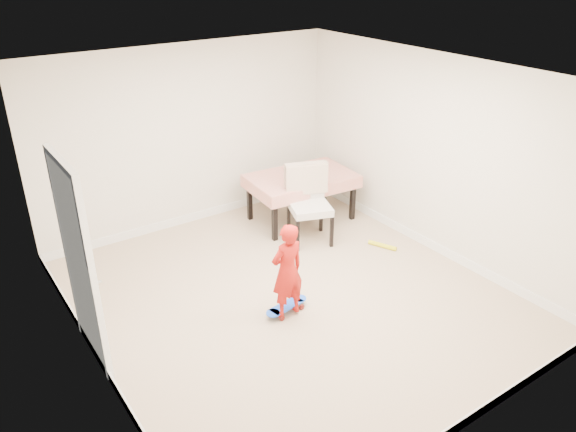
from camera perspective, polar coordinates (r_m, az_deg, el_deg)
ground at (r=6.71m, az=0.28°, el=-8.14°), size 5.00×5.00×0.00m
ceiling at (r=5.68m, az=0.33°, el=13.93°), size 4.50×5.00×0.04m
wall_back at (r=8.10m, az=-9.92°, el=7.87°), size 4.50×0.04×2.60m
wall_front at (r=4.54m, az=18.82°, el=-8.55°), size 4.50×0.04×2.60m
wall_left at (r=5.26m, az=-20.04°, el=-3.70°), size 0.04×5.00×2.60m
wall_right at (r=7.50m, az=14.47°, el=5.93°), size 0.04×5.00×2.60m
door at (r=5.65m, az=-20.41°, el=-4.84°), size 0.11×0.94×2.11m
baseboard_back at (r=8.57m, az=-9.33°, el=-0.01°), size 4.50×0.02×0.12m
baseboard_front at (r=5.31m, az=16.90°, el=-19.73°), size 4.50×0.02×0.12m
baseboard_left at (r=5.94m, az=-18.28°, el=-14.19°), size 0.02×5.00×0.12m
baseboard_right at (r=8.00m, az=13.54°, el=-2.41°), size 0.02×5.00×0.12m
dining_table at (r=8.36m, az=1.35°, el=1.90°), size 1.59×1.08×0.71m
dining_chair at (r=7.67m, az=2.26°, el=1.06°), size 0.78×0.83×1.08m
skateboard at (r=6.44m, az=-0.15°, el=-9.35°), size 0.59×0.29×0.08m
child at (r=6.08m, az=-0.08°, el=-5.88°), size 0.42×0.28×1.11m
foam_toy at (r=7.82m, az=9.56°, el=-2.96°), size 0.22×0.39×0.06m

